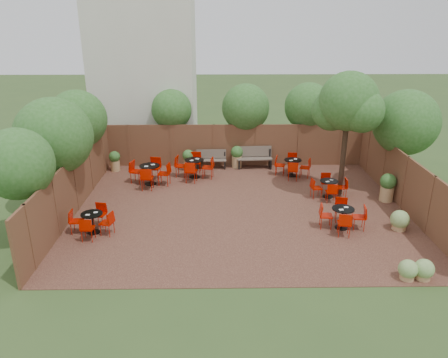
{
  "coord_description": "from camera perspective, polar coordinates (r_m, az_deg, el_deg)",
  "views": [
    {
      "loc": [
        -0.83,
        -14.55,
        6.67
      ],
      "look_at": [
        -0.6,
        0.5,
        1.0
      ],
      "focal_mm": 34.56,
      "sensor_mm": 36.0,
      "label": 1
    }
  ],
  "objects": [
    {
      "name": "planters",
      "position": [
        18.82,
        2.51,
        1.72
      ],
      "size": [
        11.75,
        4.64,
        1.1
      ],
      "color": "tan",
      "rests_on": "courtyard_paving"
    },
    {
      "name": "bistro_tables",
      "position": [
        17.21,
        0.21,
        -0.49
      ],
      "size": [
        9.85,
        6.83,
        0.96
      ],
      "color": "black",
      "rests_on": "courtyard_paving"
    },
    {
      "name": "low_shrubs",
      "position": [
        14.07,
        23.15,
        -8.02
      ],
      "size": [
        1.5,
        3.47,
        0.67
      ],
      "color": "tan",
      "rests_on": "courtyard_paving"
    },
    {
      "name": "ground",
      "position": [
        16.03,
        2.17,
        -3.97
      ],
      "size": [
        80.0,
        80.0,
        0.0
      ],
      "primitive_type": "plane",
      "color": "#354F23",
      "rests_on": "ground"
    },
    {
      "name": "park_bench_left",
      "position": [
        20.15,
        -1.7,
        2.69
      ],
      "size": [
        1.4,
        0.48,
        0.86
      ],
      "rotation": [
        0.0,
        0.0,
        0.03
      ],
      "color": "brown",
      "rests_on": "courtyard_paving"
    },
    {
      "name": "fence_left",
      "position": [
        16.45,
        -19.15,
        -0.71
      ],
      "size": [
        0.08,
        10.0,
        2.0
      ],
      "primitive_type": "cube",
      "color": "brown",
      "rests_on": "ground"
    },
    {
      "name": "overhang_foliage",
      "position": [
        17.48,
        -3.39,
        7.54
      ],
      "size": [
        15.73,
        10.49,
        2.68
      ],
      "color": "#2A5C1E",
      "rests_on": "ground"
    },
    {
      "name": "courtyard_paving",
      "position": [
        16.02,
        2.17,
        -3.94
      ],
      "size": [
        12.0,
        10.0,
        0.02
      ],
      "primitive_type": "cube",
      "color": "#3B2018",
      "rests_on": "ground"
    },
    {
      "name": "fence_back",
      "position": [
        20.37,
        1.49,
        4.48
      ],
      "size": [
        12.0,
        0.08,
        2.0
      ],
      "primitive_type": "cube",
      "color": "brown",
      "rests_on": "ground"
    },
    {
      "name": "fence_right",
      "position": [
        17.04,
        22.8,
        -0.47
      ],
      "size": [
        0.08,
        10.0,
        2.0
      ],
      "primitive_type": "cube",
      "color": "brown",
      "rests_on": "ground"
    },
    {
      "name": "courtyard_tree",
      "position": [
        16.94,
        16.1,
        9.32
      ],
      "size": [
        2.49,
        2.39,
        4.83
      ],
      "rotation": [
        0.0,
        0.0,
        0.05
      ],
      "color": "black",
      "rests_on": "courtyard_paving"
    },
    {
      "name": "park_bench_right",
      "position": [
        20.21,
        4.05,
        2.92
      ],
      "size": [
        1.65,
        0.62,
        1.0
      ],
      "rotation": [
        0.0,
        0.0,
        0.06
      ],
      "color": "brown",
      "rests_on": "courtyard_paving"
    },
    {
      "name": "neighbour_building",
      "position": [
        23.0,
        -10.35,
        13.66
      ],
      "size": [
        5.0,
        4.0,
        8.0
      ],
      "primitive_type": "cube",
      "color": "beige",
      "rests_on": "ground"
    }
  ]
}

